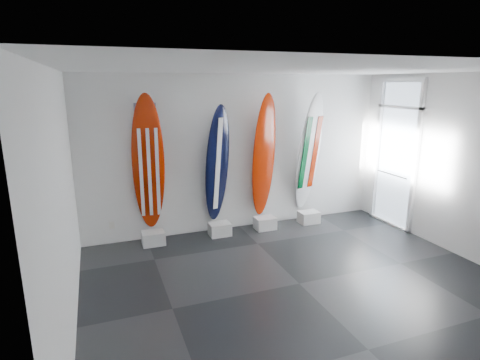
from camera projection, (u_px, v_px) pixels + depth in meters
name	position (u px, v px, depth m)	size (l,w,h in m)	color
floor	(299.00, 284.00, 5.66)	(6.00, 6.00, 0.00)	black
ceiling	(308.00, 69.00, 4.93)	(6.00, 6.00, 0.00)	white
wall_back	(239.00, 153.00, 7.57)	(6.00, 6.00, 0.00)	white
wall_front	(464.00, 260.00, 3.03)	(6.00, 6.00, 0.00)	white
wall_left	(63.00, 208.00, 4.28)	(5.00, 5.00, 0.00)	white
wall_right	(466.00, 167.00, 6.32)	(5.00, 5.00, 0.00)	white
display_block_usa	(153.00, 238.00, 7.01)	(0.40, 0.30, 0.24)	silver
surfboard_usa	(148.00, 164.00, 6.78)	(0.56, 0.08, 2.46)	#9E1C02
display_block_navy	(220.00, 229.00, 7.44)	(0.40, 0.30, 0.24)	silver
surfboard_navy	(217.00, 165.00, 7.23)	(0.51, 0.08, 2.25)	black
display_block_swiss	(265.00, 223.00, 7.76)	(0.40, 0.30, 0.24)	silver
surfboard_swiss	(264.00, 157.00, 7.53)	(0.55, 0.08, 2.43)	#9E1C02
display_block_italy	(309.00, 217.00, 8.10)	(0.40, 0.30, 0.24)	silver
surfboard_italy	(309.00, 153.00, 7.87)	(0.56, 0.08, 2.46)	silver
wall_outlet	(112.00, 225.00, 7.00)	(0.09, 0.02, 0.13)	silver
glass_door	(396.00, 156.00, 7.74)	(0.12, 1.16, 2.85)	white
balcony	(441.00, 194.00, 8.42)	(2.80, 2.20, 1.20)	slate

